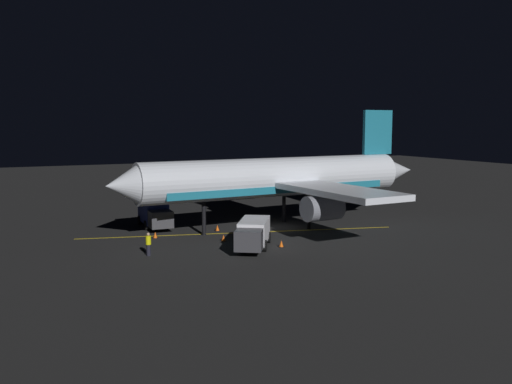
# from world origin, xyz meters

# --- Properties ---
(ground_plane) EXTENTS (180.00, 180.00, 0.20)m
(ground_plane) POSITION_xyz_m (0.00, 0.00, -0.10)
(ground_plane) COLOR black
(apron_guide_stripe) EXTENTS (7.32, 27.86, 0.01)m
(apron_guide_stripe) POSITION_xyz_m (-0.86, 4.00, 0.00)
(apron_guide_stripe) COLOR gold
(apron_guide_stripe) RESTS_ON ground_plane
(airliner) EXTENTS (28.58, 33.08, 11.14)m
(airliner) POSITION_xyz_m (0.03, -0.55, 4.59)
(airliner) COLOR silver
(airliner) RESTS_ON ground_plane
(baggage_truck) EXTENTS (6.09, 2.47, 2.29)m
(baggage_truck) POSITION_xyz_m (4.80, 10.28, 1.20)
(baggage_truck) COLOR navy
(baggage_truck) RESTS_ON ground_plane
(catering_truck) EXTENTS (6.44, 5.12, 2.19)m
(catering_truck) POSITION_xyz_m (-7.10, 5.64, 1.17)
(catering_truck) COLOR silver
(catering_truck) RESTS_ON ground_plane
(ground_crew_worker) EXTENTS (0.40, 0.40, 1.74)m
(ground_crew_worker) POSITION_xyz_m (-5.95, 13.70, 0.89)
(ground_crew_worker) COLOR black
(ground_crew_worker) RESTS_ON ground_plane
(traffic_cone_near_left) EXTENTS (0.50, 0.50, 0.55)m
(traffic_cone_near_left) POSITION_xyz_m (0.85, 5.52, 0.25)
(traffic_cone_near_left) COLOR #EA590F
(traffic_cone_near_left) RESTS_ON ground_plane
(traffic_cone_near_right) EXTENTS (0.50, 0.50, 0.55)m
(traffic_cone_near_right) POSITION_xyz_m (-3.57, 6.71, 0.25)
(traffic_cone_near_right) COLOR #EA590F
(traffic_cone_near_right) RESTS_ON ground_plane
(traffic_cone_under_wing) EXTENTS (0.50, 0.50, 0.55)m
(traffic_cone_under_wing) POSITION_xyz_m (0.09, 11.54, 0.25)
(traffic_cone_under_wing) COLOR #EA590F
(traffic_cone_under_wing) RESTS_ON ground_plane
(traffic_cone_far) EXTENTS (0.50, 0.50, 0.55)m
(traffic_cone_far) POSITION_xyz_m (-7.64, 3.40, 0.25)
(traffic_cone_far) COLOR #EA590F
(traffic_cone_far) RESTS_ON ground_plane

